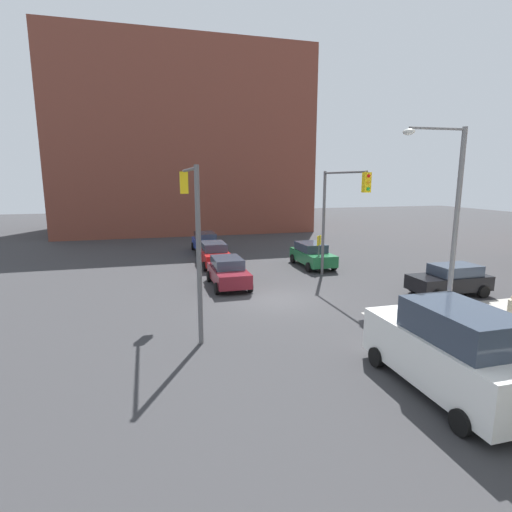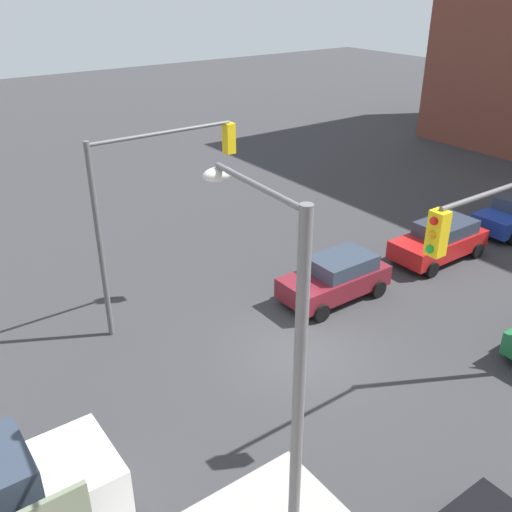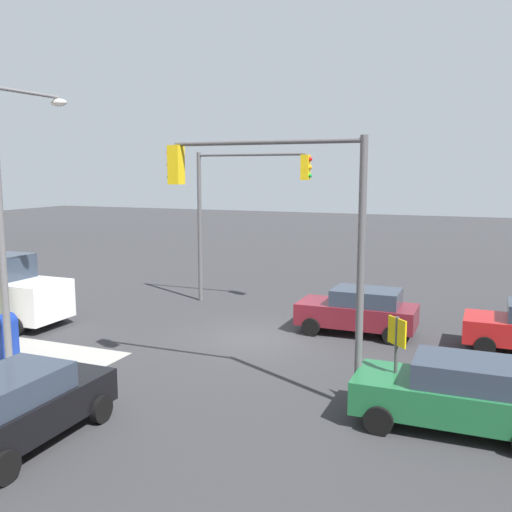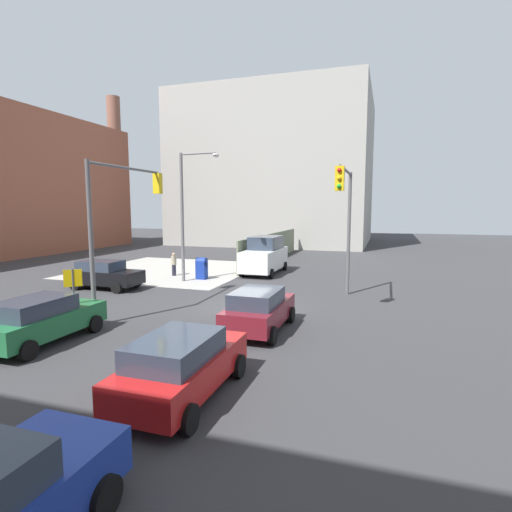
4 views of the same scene
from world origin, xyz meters
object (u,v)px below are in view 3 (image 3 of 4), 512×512
mailbox_blue (4,336)px  traffic_signal_nw_corner (281,216)px  street_lamp_corner (10,207)px  coupe_maroon (359,310)px  coupe_black (19,405)px  traffic_signal_se_corner (240,197)px  hatchback_green (459,393)px

mailbox_blue → traffic_signal_nw_corner: bearing=-176.7°
traffic_signal_nw_corner → street_lamp_corner: (7.69, 0.93, 0.08)m
street_lamp_corner → coupe_maroon: 11.76m
mailbox_blue → coupe_maroon: coupe_maroon is taller
traffic_signal_nw_corner → street_lamp_corner: size_ratio=0.81×
coupe_maroon → coupe_black: size_ratio=0.99×
traffic_signal_se_corner → hatchback_green: 13.70m
street_lamp_corner → mailbox_blue: (1.02, -0.43, -3.94)m
mailbox_blue → coupe_black: (-4.54, 3.97, 0.08)m
traffic_signal_se_corner → street_lamp_corner: bearing=75.1°
coupe_black → hatchback_green: bearing=-153.6°
traffic_signal_nw_corner → coupe_black: (4.16, 4.47, -3.77)m
hatchback_green → coupe_maroon: bearing=-61.4°
traffic_signal_se_corner → mailbox_blue: bearing=69.0°
coupe_maroon → coupe_black: (4.80, 10.90, 0.00)m
street_lamp_corner → coupe_maroon: street_lamp_corner is taller
hatchback_green → coupe_black: size_ratio=1.05×
traffic_signal_nw_corner → mailbox_blue: traffic_signal_nw_corner is taller
street_lamp_corner → coupe_black: 6.31m
coupe_maroon → mailbox_blue: bearing=36.6°
street_lamp_corner → hatchback_green: (-11.98, -0.65, -3.86)m
traffic_signal_nw_corner → coupe_maroon: 7.48m
hatchback_green → coupe_black: bearing=26.4°
street_lamp_corner → traffic_signal_nw_corner: bearing=-173.1°
coupe_maroon → coupe_black: 11.91m
traffic_signal_nw_corner → coupe_black: 7.18m
street_lamp_corner → hatchback_green: bearing=-176.9°
traffic_signal_nw_corner → hatchback_green: bearing=176.3°
street_lamp_corner → hatchback_green: street_lamp_corner is taller
coupe_maroon → hatchback_green: size_ratio=0.94×
mailbox_blue → street_lamp_corner: bearing=157.1°
hatchback_green → street_lamp_corner: bearing=3.1°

